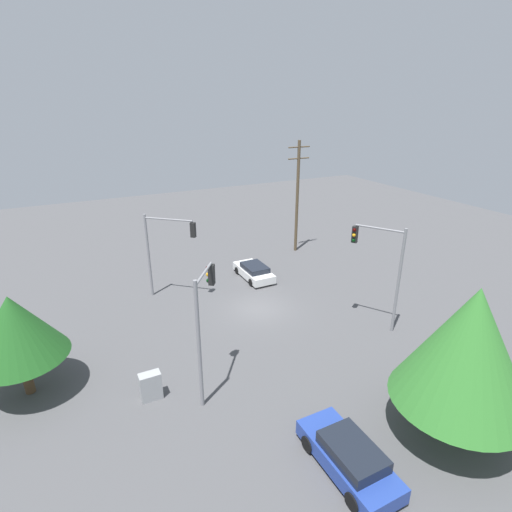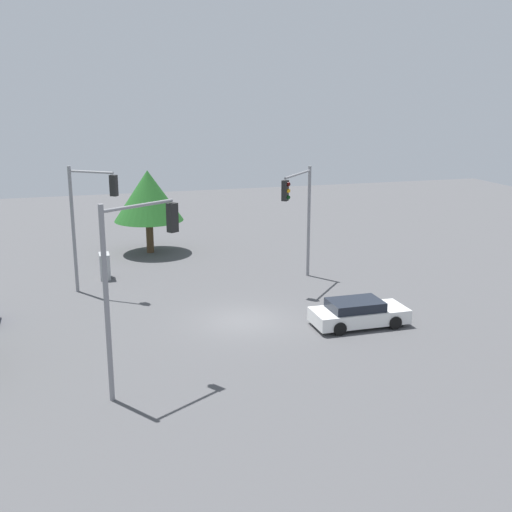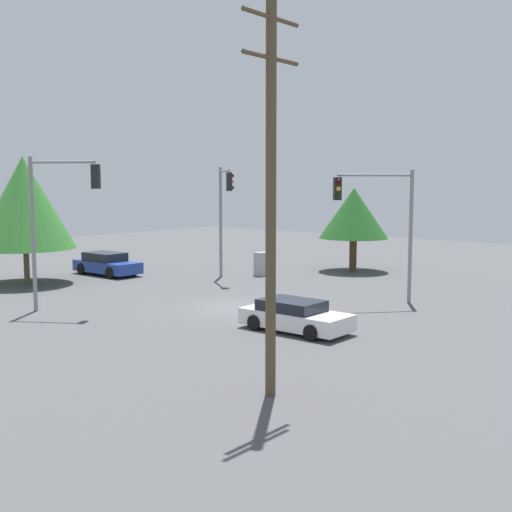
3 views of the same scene
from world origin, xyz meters
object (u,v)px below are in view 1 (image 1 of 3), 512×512
object	(u,v)px
sedan_blue	(349,457)
traffic_signal_cross	(204,314)
sedan_white	(254,271)
electrical_cabinet	(151,386)
traffic_signal_aux	(382,260)
traffic_signal_main	(166,243)

from	to	relation	value
sedan_blue	traffic_signal_cross	xyz separation A→B (m)	(-3.37, 6.91, 3.79)
sedan_blue	sedan_white	world-z (taller)	sedan_blue
traffic_signal_cross	electrical_cabinet	world-z (taller)	traffic_signal_cross
sedan_white	traffic_signal_aux	bearing A→B (deg)	-70.52
traffic_signal_aux	electrical_cabinet	size ratio (longest dim) A/B	4.72
sedan_blue	traffic_signal_main	bearing A→B (deg)	97.05
sedan_blue	traffic_signal_main	xyz separation A→B (m)	(-2.22, 17.96, 3.64)
sedan_white	sedan_blue	bearing A→B (deg)	-105.07
sedan_blue	traffic_signal_cross	bearing A→B (deg)	115.98
sedan_white	electrical_cabinet	size ratio (longest dim) A/B	2.98
sedan_blue	sedan_white	size ratio (longest dim) A/B	1.08
sedan_blue	traffic_signal_cross	size ratio (longest dim) A/B	0.70
traffic_signal_cross	traffic_signal_main	bearing A→B (deg)	30.06
sedan_white	electrical_cabinet	bearing A→B (deg)	-136.02
sedan_white	traffic_signal_main	bearing A→B (deg)	-177.98
sedan_white	traffic_signal_cross	size ratio (longest dim) A/B	0.65
traffic_signal_main	electrical_cabinet	distance (m)	11.56
traffic_signal_main	traffic_signal_cross	world-z (taller)	traffic_signal_cross
sedan_blue	traffic_signal_aux	bearing A→B (deg)	42.80
traffic_signal_cross	traffic_signal_aux	size ratio (longest dim) A/B	0.97
sedan_blue	electrical_cabinet	xyz separation A→B (m)	(-6.03, 7.65, 0.05)
electrical_cabinet	traffic_signal_cross	bearing A→B (deg)	-15.70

